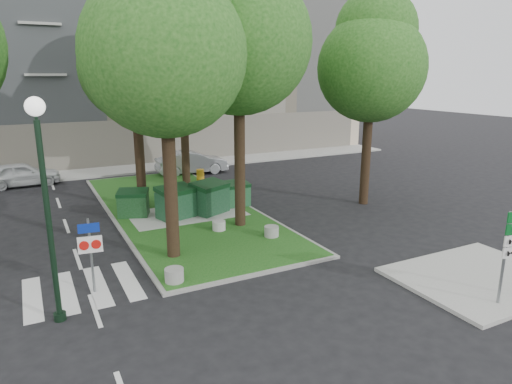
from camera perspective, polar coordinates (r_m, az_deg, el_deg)
ground at (r=14.65m, az=-1.53°, el=-10.65°), size 120.00×120.00×0.00m
median_island at (r=21.80m, az=-9.49°, el=-2.13°), size 6.00×16.00×0.12m
median_kerb at (r=21.81m, az=-9.49°, el=-2.15°), size 6.30×16.30×0.10m
sidewalk_corner at (r=16.09m, az=26.17°, el=-9.61°), size 5.00×4.00×0.12m
building_sidewalk at (r=31.61m, az=-16.25°, el=2.67°), size 42.00×3.00×0.12m
zebra_crossing at (r=14.97m, az=-17.44°, el=-10.77°), size 5.00×3.00×0.01m
apartment_building at (r=38.44m, az=-19.42°, el=16.37°), size 41.00×12.00×16.00m
tree_median_near_left at (r=15.19m, az=-11.23°, el=18.36°), size 5.20×5.20×10.53m
tree_median_near_right at (r=18.36m, az=-2.02°, el=20.00°), size 5.60×5.60×11.46m
tree_median_mid at (r=21.58m, az=-14.90°, el=16.04°), size 4.80×4.80×9.99m
tree_median_far at (r=25.41m, az=-9.24°, el=19.06°), size 5.80×5.80×11.93m
tree_street_right at (r=22.57m, az=14.38°, el=15.99°), size 5.00×5.00×10.06m
dumpster_a at (r=20.84m, az=-15.09°, el=-1.37°), size 1.56×1.35×1.22m
dumpster_b at (r=20.17m, az=-10.01°, el=-1.29°), size 1.78×1.46×1.44m
dumpster_c at (r=20.68m, az=-5.78°, el=-0.71°), size 1.90×1.66×1.47m
dumpster_d at (r=21.74m, az=-2.61°, el=-0.24°), size 1.31×0.93×1.20m
bollard_left at (r=14.26m, az=-10.18°, el=-10.18°), size 0.58×0.58×0.41m
bollard_right at (r=17.76m, az=1.95°, el=-4.93°), size 0.56×0.56×0.40m
bollard_mid at (r=18.51m, az=-4.66°, el=-4.18°), size 0.53×0.53×0.38m
litter_bin at (r=26.62m, az=-6.97°, el=2.00°), size 0.45×0.45×0.78m
street_lamp at (r=12.15m, az=-24.93°, el=0.67°), size 0.46×0.46×5.73m
traffic_sign_pole at (r=14.01m, az=-20.01°, el=-6.32°), size 0.68×0.13×2.27m
car_white at (r=29.30m, az=-27.25°, el=1.99°), size 4.13×1.85×1.38m
car_silver at (r=29.57m, az=-8.03°, el=3.68°), size 4.56×1.71×1.49m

